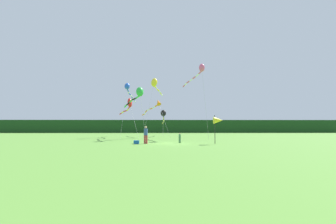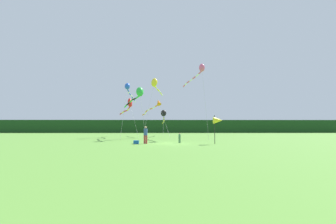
{
  "view_description": "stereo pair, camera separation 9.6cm",
  "coord_description": "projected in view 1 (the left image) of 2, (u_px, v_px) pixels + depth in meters",
  "views": [
    {
      "loc": [
        -0.51,
        -22.43,
        1.63
      ],
      "look_at": [
        0.0,
        6.0,
        3.65
      ],
      "focal_mm": 23.26,
      "sensor_mm": 36.0,
      "label": 1
    },
    {
      "loc": [
        -0.42,
        -22.43,
        1.63
      ],
      "look_at": [
        0.0,
        6.0,
        3.65
      ],
      "focal_mm": 23.26,
      "sensor_mm": 36.0,
      "label": 2
    }
  ],
  "objects": [
    {
      "name": "ground_plane",
      "position": [
        169.0,
        143.0,
        22.26
      ],
      "size": [
        120.0,
        120.0,
        0.0
      ],
      "primitive_type": "plane",
      "color": "#5B9338"
    },
    {
      "name": "distant_treeline",
      "position": [
        166.0,
        126.0,
        67.28
      ],
      "size": [
        108.0,
        2.3,
        3.94
      ],
      "primitive_type": "cube",
      "color": "#193D19",
      "rests_on": "ground"
    },
    {
      "name": "person_adult",
      "position": [
        146.0,
        134.0,
        21.87
      ],
      "size": [
        0.39,
        0.39,
        1.76
      ],
      "color": "#B23338",
      "rests_on": "ground"
    },
    {
      "name": "person_child",
      "position": [
        180.0,
        137.0,
        22.97
      ],
      "size": [
        0.23,
        0.23,
        1.05
      ],
      "color": "#3F724C",
      "rests_on": "ground"
    },
    {
      "name": "cooler_box",
      "position": [
        136.0,
        142.0,
        21.74
      ],
      "size": [
        0.52,
        0.43,
        0.33
      ],
      "primitive_type": "cube",
      "color": "#1959B2",
      "rests_on": "ground"
    },
    {
      "name": "banner_flag_pole",
      "position": [
        218.0,
        121.0,
        21.61
      ],
      "size": [
        0.9,
        0.7,
        2.85
      ],
      "color": "black",
      "rests_on": "ground"
    },
    {
      "name": "kite_green",
      "position": [
        139.0,
        93.0,
        29.43
      ],
      "size": [
        3.85,
        5.92,
        7.16
      ],
      "color": "#B2B2B2",
      "rests_on": "ground"
    },
    {
      "name": "kite_orange",
      "position": [
        155.0,
        105.0,
        38.32
      ],
      "size": [
        5.39,
        10.56,
        6.66
      ],
      "color": "#B2B2B2",
      "rests_on": "ground"
    },
    {
      "name": "kite_rainbow",
      "position": [
        199.0,
        70.0,
        31.16
      ],
      "size": [
        2.84,
        6.57,
        10.66
      ],
      "color": "#B2B2B2",
      "rests_on": "ground"
    },
    {
      "name": "kite_yellow",
      "position": [
        155.0,
        84.0,
        33.75
      ],
      "size": [
        2.7,
        7.43,
        9.35
      ],
      "color": "#B2B2B2",
      "rests_on": "ground"
    },
    {
      "name": "kite_red",
      "position": [
        129.0,
        105.0,
        35.17
      ],
      "size": [
        4.51,
        8.16,
        6.45
      ],
      "color": "#B2B2B2",
      "rests_on": "ground"
    },
    {
      "name": "kite_blue",
      "position": [
        128.0,
        89.0,
        37.22
      ],
      "size": [
        1.03,
        11.44,
        9.19
      ],
      "color": "#B2B2B2",
      "rests_on": "ground"
    },
    {
      "name": "kite_black",
      "position": [
        163.0,
        115.0,
        38.98
      ],
      "size": [
        0.98,
        9.04,
        4.87
      ],
      "color": "#B2B2B2",
      "rests_on": "ground"
    }
  ]
}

